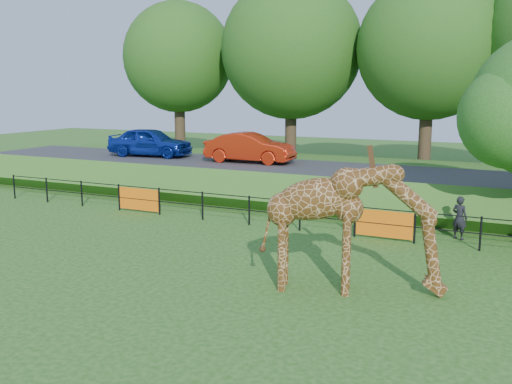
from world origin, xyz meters
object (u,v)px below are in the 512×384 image
giraffe (353,228)px  car_red (250,148)px  car_blue (150,142)px  visitor (460,218)px

giraffe → car_red: bearing=111.6°
car_red → car_blue: bearing=87.4°
car_blue → car_red: (5.90, -0.03, -0.04)m
car_blue → car_red: size_ratio=1.03×
giraffe → car_red: 14.35m
visitor → car_blue: bearing=6.1°
car_red → visitor: bearing=-119.0°
car_red → visitor: size_ratio=2.97×
giraffe → visitor: (1.86, 6.41, -0.89)m
car_blue → visitor: bearing=-114.0°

